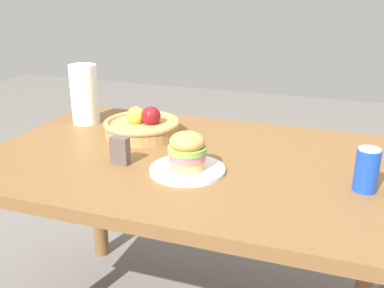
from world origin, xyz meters
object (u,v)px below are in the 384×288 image
object	(u,v)px
plate	(187,170)
soda_can	(367,170)
sandwich	(187,150)
fruit_basket	(142,126)
paper_towel_roll	(84,94)
napkin_holder	(120,151)

from	to	relation	value
plate	soda_can	distance (m)	0.52
plate	sandwich	size ratio (longest dim) A/B	1.97
plate	sandwich	world-z (taller)	sandwich
soda_can	fruit_basket	world-z (taller)	soda_can
sandwich	fruit_basket	xyz separation A→B (m)	(-0.28, 0.26, -0.03)
soda_can	paper_towel_roll	bearing A→B (deg)	164.95
sandwich	fruit_basket	distance (m)	0.38
fruit_basket	napkin_holder	size ratio (longest dim) A/B	3.22
plate	napkin_holder	distance (m)	0.23
sandwich	paper_towel_roll	size ratio (longest dim) A/B	0.50
plate	sandwich	xyz separation A→B (m)	(0.00, -0.00, 0.06)
sandwich	paper_towel_roll	world-z (taller)	paper_towel_roll
sandwich	soda_can	bearing A→B (deg)	4.86
soda_can	napkin_holder	bearing A→B (deg)	-175.63
sandwich	paper_towel_roll	xyz separation A→B (m)	(-0.57, 0.34, 0.05)
sandwich	napkin_holder	bearing A→B (deg)	-176.77
plate	fruit_basket	distance (m)	0.38
soda_can	napkin_holder	size ratio (longest dim) A/B	1.40
plate	napkin_holder	size ratio (longest dim) A/B	2.62
fruit_basket	napkin_holder	xyz separation A→B (m)	(0.05, -0.27, 0.01)
sandwich	napkin_holder	world-z (taller)	sandwich
plate	soda_can	bearing A→B (deg)	4.86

